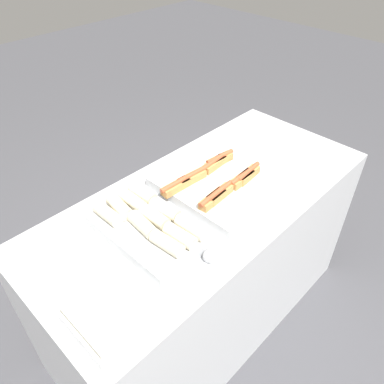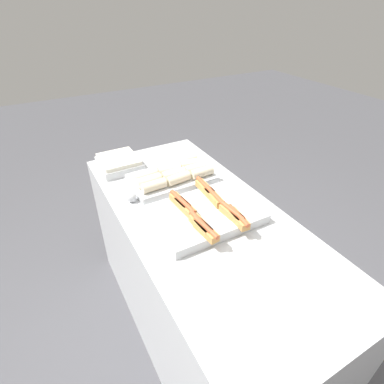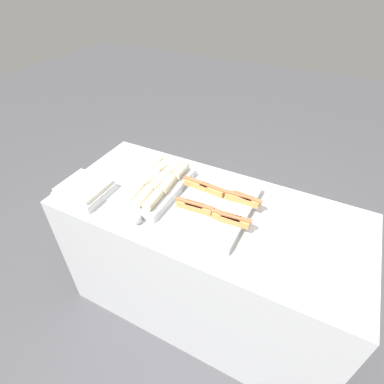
{
  "view_description": "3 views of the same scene",
  "coord_description": "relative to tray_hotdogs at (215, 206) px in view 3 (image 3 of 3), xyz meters",
  "views": [
    {
      "loc": [
        -1.0,
        -0.89,
        2.05
      ],
      "look_at": [
        -0.1,
        0.0,
        1.03
      ],
      "focal_mm": 35.0,
      "sensor_mm": 36.0,
      "label": 1
    },
    {
      "loc": [
        1.04,
        -0.63,
        1.89
      ],
      "look_at": [
        -0.1,
        0.0,
        1.03
      ],
      "focal_mm": 28.0,
      "sensor_mm": 36.0,
      "label": 2
    },
    {
      "loc": [
        0.48,
        -1.13,
        2.06
      ],
      "look_at": [
        -0.1,
        0.0,
        1.03
      ],
      "focal_mm": 28.0,
      "sensor_mm": 36.0,
      "label": 3
    }
  ],
  "objects": [
    {
      "name": "counter",
      "position": [
        -0.04,
        0.0,
        -0.51
      ],
      "size": [
        1.73,
        0.77,
        0.95
      ],
      "color": "silver",
      "rests_on": "ground_plane"
    },
    {
      "name": "tray_wraps",
      "position": [
        -0.38,
        0.01,
        0.01
      ],
      "size": [
        0.3,
        0.47,
        0.11
      ],
      "color": "silver",
      "rests_on": "counter"
    },
    {
      "name": "tray_side_front",
      "position": [
        -0.72,
        -0.21,
        0.0
      ],
      "size": [
        0.27,
        0.25,
        0.07
      ],
      "color": "silver",
      "rests_on": "counter"
    },
    {
      "name": "tray_hotdogs",
      "position": [
        0.0,
        0.0,
        0.0
      ],
      "size": [
        0.47,
        0.52,
        0.1
      ],
      "color": "silver",
      "rests_on": "counter"
    },
    {
      "name": "ground_plane",
      "position": [
        -0.04,
        0.0,
        -0.98
      ],
      "size": [
        12.0,
        12.0,
        0.0
      ],
      "primitive_type": "plane",
      "color": "#4C4C51"
    },
    {
      "name": "serving_spoon_near",
      "position": [
        -0.33,
        -0.27,
        -0.01
      ],
      "size": [
        0.22,
        0.05,
        0.05
      ],
      "color": "#B2B5BA",
      "rests_on": "counter"
    }
  ]
}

